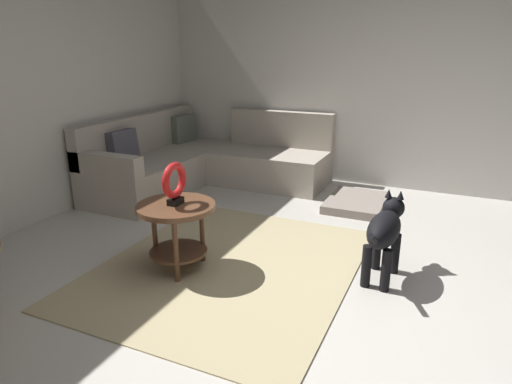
# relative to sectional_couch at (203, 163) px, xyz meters

# --- Properties ---
(ground_plane) EXTENTS (6.00, 6.00, 0.10)m
(ground_plane) POSITION_rel_sectional_couch_xyz_m (-1.99, -2.02, -0.34)
(ground_plane) COLOR beige
(wall_right) EXTENTS (0.12, 6.00, 2.70)m
(wall_right) POSITION_rel_sectional_couch_xyz_m (0.95, -2.02, 1.06)
(wall_right) COLOR silver
(wall_right) RESTS_ON ground_plane
(area_rug) EXTENTS (2.30, 1.90, 0.01)m
(area_rug) POSITION_rel_sectional_couch_xyz_m (-1.84, -1.32, -0.28)
(area_rug) COLOR tan
(area_rug) RESTS_ON ground_plane
(sectional_couch) EXTENTS (2.20, 2.25, 0.88)m
(sectional_couch) POSITION_rel_sectional_couch_xyz_m (0.00, 0.00, 0.00)
(sectional_couch) COLOR #B2A899
(sectional_couch) RESTS_ON ground_plane
(side_table) EXTENTS (0.60, 0.60, 0.54)m
(side_table) POSITION_rel_sectional_couch_xyz_m (-2.03, -0.98, 0.13)
(side_table) COLOR brown
(side_table) RESTS_ON ground_plane
(torus_sculpture) EXTENTS (0.28, 0.08, 0.33)m
(torus_sculpture) POSITION_rel_sectional_couch_xyz_m (-2.03, -0.98, 0.42)
(torus_sculpture) COLOR black
(torus_sculpture) RESTS_ON side_table
(dog_bed_mat) EXTENTS (0.80, 0.60, 0.09)m
(dog_bed_mat) POSITION_rel_sectional_couch_xyz_m (-0.01, -1.94, -0.24)
(dog_bed_mat) COLOR gray
(dog_bed_mat) RESTS_ON ground_plane
(dog) EXTENTS (0.85, 0.25, 0.63)m
(dog) POSITION_rel_sectional_couch_xyz_m (-1.50, -2.45, 0.09)
(dog) COLOR black
(dog) RESTS_ON ground_plane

